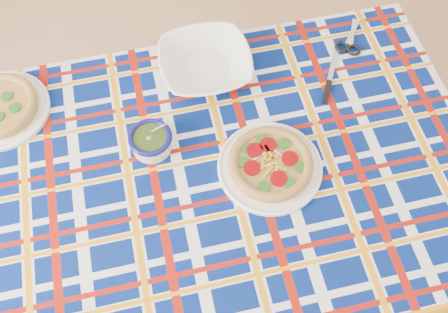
{
  "coord_description": "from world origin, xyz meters",
  "views": [
    {
      "loc": [
        0.05,
        -0.14,
        1.8
      ],
      "look_at": [
        0.07,
        0.48,
        0.69
      ],
      "focal_mm": 40.0,
      "sensor_mm": 36.0,
      "label": 1
    }
  ],
  "objects_px": {
    "main_focaccia_plate": "(270,163)",
    "pesto_bowl": "(151,140)",
    "serving_bowl": "(205,64)",
    "dining_table": "(206,185)"
  },
  "relations": [
    {
      "from": "main_focaccia_plate",
      "to": "serving_bowl",
      "type": "distance_m",
      "value": 0.36
    },
    {
      "from": "dining_table",
      "to": "serving_bowl",
      "type": "xyz_separation_m",
      "value": [
        0.0,
        0.33,
        0.1
      ]
    },
    {
      "from": "dining_table",
      "to": "pesto_bowl",
      "type": "bearing_deg",
      "value": 138.18
    },
    {
      "from": "dining_table",
      "to": "main_focaccia_plate",
      "type": "xyz_separation_m",
      "value": [
        0.17,
        0.01,
        0.1
      ]
    },
    {
      "from": "main_focaccia_plate",
      "to": "serving_bowl",
      "type": "xyz_separation_m",
      "value": [
        -0.16,
        0.32,
        0.01
      ]
    },
    {
      "from": "dining_table",
      "to": "serving_bowl",
      "type": "height_order",
      "value": "serving_bowl"
    },
    {
      "from": "main_focaccia_plate",
      "to": "pesto_bowl",
      "type": "xyz_separation_m",
      "value": [
        -0.3,
        0.07,
        0.01
      ]
    },
    {
      "from": "serving_bowl",
      "to": "pesto_bowl",
      "type": "bearing_deg",
      "value": -119.41
    },
    {
      "from": "pesto_bowl",
      "to": "serving_bowl",
      "type": "height_order",
      "value": "pesto_bowl"
    },
    {
      "from": "pesto_bowl",
      "to": "serving_bowl",
      "type": "xyz_separation_m",
      "value": [
        0.14,
        0.25,
        -0.0
      ]
    }
  ]
}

